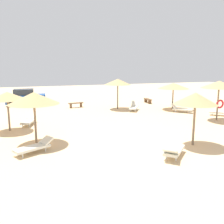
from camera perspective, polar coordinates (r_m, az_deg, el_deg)
name	(u,v)px	position (r m, az deg, el deg)	size (l,w,h in m)	color
ground_plane	(130,143)	(13.50, 4.31, -7.26)	(80.00, 80.00, 0.00)	#DBBA8C
parasol_0	(7,96)	(16.92, -23.20, 3.43)	(2.35, 2.35, 2.53)	#75604C
parasol_1	(118,82)	(23.70, 1.34, 7.01)	(2.56, 2.56, 2.92)	#75604C
parasol_2	(173,86)	(24.21, 14.08, 5.91)	(2.95, 2.95, 2.54)	#75604C
parasol_3	(34,98)	(13.53, -17.73, 3.06)	(2.65, 2.65, 2.80)	#75604C
parasol_4	(219,85)	(20.30, 23.67, 5.79)	(2.68, 2.68, 3.05)	#75604C
parasol_5	(196,99)	(13.35, 18.85, 2.93)	(2.26, 2.26, 2.81)	#75604C
lounger_0	(29,120)	(18.51, -18.78, -1.83)	(1.16, 1.98, 0.74)	silver
lounger_1	(134,107)	(23.15, 5.12, 1.15)	(1.55, 1.90, 0.80)	silver
lounger_2	(181,109)	(23.01, 15.78, 0.71)	(1.76, 1.80, 0.75)	silver
lounger_3	(35,147)	(12.55, -17.56, -7.67)	(1.99, 1.43, 0.64)	silver
lounger_4	(222,112)	(22.62, 24.22, -0.01)	(1.85, 1.72, 0.71)	silver
lounger_5	(174,150)	(11.81, 14.15, -8.64)	(1.83, 1.77, 0.66)	silver
bench_0	(76,104)	(25.00, -8.40, 1.84)	(1.55, 0.66, 0.49)	brown
bench_1	(148,100)	(27.96, 8.32, 2.78)	(0.51, 1.53, 0.49)	brown
parked_car	(26,97)	(27.73, -19.45, 3.21)	(4.10, 2.18, 1.72)	#194C9E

